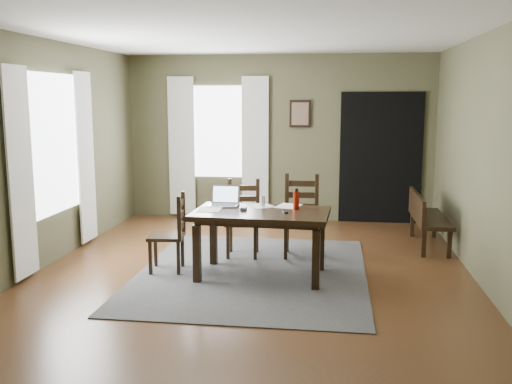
# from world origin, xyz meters

# --- Properties ---
(ground) EXTENTS (5.00, 6.00, 0.01)m
(ground) POSITION_xyz_m (0.00, 0.00, -0.01)
(ground) COLOR #492C16
(room_shell) EXTENTS (5.02, 6.02, 2.71)m
(room_shell) POSITION_xyz_m (0.00, 0.00, 1.80)
(room_shell) COLOR #4E4D33
(room_shell) RESTS_ON ground
(rug) EXTENTS (2.60, 3.20, 0.01)m
(rug) POSITION_xyz_m (0.00, 0.00, 0.01)
(rug) COLOR #383838
(rug) RESTS_ON ground
(dining_table) EXTENTS (1.54, 0.97, 0.75)m
(dining_table) POSITION_xyz_m (0.12, -0.13, 0.67)
(dining_table) COLOR black
(dining_table) RESTS_ON rug
(chair_end) EXTENTS (0.44, 0.44, 0.91)m
(chair_end) POSITION_xyz_m (-0.95, -0.07, 0.45)
(chair_end) COLOR black
(chair_end) RESTS_ON rug
(chair_back_left) EXTENTS (0.45, 0.45, 0.97)m
(chair_back_left) POSITION_xyz_m (-0.22, 0.72, 0.48)
(chair_back_left) COLOR black
(chair_back_left) RESTS_ON rug
(chair_back_right) EXTENTS (0.46, 0.47, 1.03)m
(chair_back_right) POSITION_xyz_m (0.51, 0.81, 0.51)
(chair_back_right) COLOR black
(chair_back_right) RESTS_ON rug
(bench) EXTENTS (0.42, 1.29, 0.73)m
(bench) POSITION_xyz_m (2.15, 1.50, 0.44)
(bench) COLOR black
(bench) RESTS_ON ground
(laptop) EXTENTS (0.34, 0.27, 0.23)m
(laptop) POSITION_xyz_m (-0.35, 0.15, 0.82)
(laptop) COLOR #B7B7BC
(laptop) RESTS_ON dining_table
(computer_mouse) EXTENTS (0.06, 0.10, 0.03)m
(computer_mouse) POSITION_xyz_m (-0.08, -0.11, 0.78)
(computer_mouse) COLOR #3F3F42
(computer_mouse) RESTS_ON dining_table
(tv_remote) EXTENTS (0.08, 0.16, 0.02)m
(tv_remote) POSITION_xyz_m (0.39, -0.18, 0.77)
(tv_remote) COLOR black
(tv_remote) RESTS_ON dining_table
(drinking_glass) EXTENTS (0.06, 0.06, 0.14)m
(drinking_glass) POSITION_xyz_m (0.10, 0.10, 0.83)
(drinking_glass) COLOR silver
(drinking_glass) RESTS_ON dining_table
(water_bottle) EXTENTS (0.09, 0.09, 0.24)m
(water_bottle) POSITION_xyz_m (0.50, 0.01, 0.87)
(water_bottle) COLOR maroon
(water_bottle) RESTS_ON dining_table
(paper_a) EXTENTS (0.28, 0.35, 0.00)m
(paper_a) POSITION_xyz_m (-0.47, -0.13, 0.76)
(paper_a) COLOR white
(paper_a) RESTS_ON dining_table
(paper_c) EXTENTS (0.37, 0.39, 0.00)m
(paper_c) POSITION_xyz_m (0.07, 0.17, 0.76)
(paper_c) COLOR white
(paper_c) RESTS_ON dining_table
(paper_d) EXTENTS (0.32, 0.37, 0.00)m
(paper_d) POSITION_xyz_m (0.40, 0.19, 0.76)
(paper_d) COLOR white
(paper_d) RESTS_ON dining_table
(window_left) EXTENTS (0.01, 1.30, 1.70)m
(window_left) POSITION_xyz_m (-2.47, 0.20, 1.45)
(window_left) COLOR white
(window_left) RESTS_ON ground
(window_back) EXTENTS (1.00, 0.01, 1.50)m
(window_back) POSITION_xyz_m (-1.00, 2.97, 1.45)
(window_back) COLOR white
(window_back) RESTS_ON ground
(curtain_left_near) EXTENTS (0.03, 0.48, 2.30)m
(curtain_left_near) POSITION_xyz_m (-2.44, -0.62, 1.20)
(curtain_left_near) COLOR silver
(curtain_left_near) RESTS_ON ground
(curtain_left_far) EXTENTS (0.03, 0.48, 2.30)m
(curtain_left_far) POSITION_xyz_m (-2.44, 1.02, 1.20)
(curtain_left_far) COLOR silver
(curtain_left_far) RESTS_ON ground
(curtain_back_left) EXTENTS (0.44, 0.03, 2.30)m
(curtain_back_left) POSITION_xyz_m (-1.62, 2.94, 1.20)
(curtain_back_left) COLOR silver
(curtain_back_left) RESTS_ON ground
(curtain_back_right) EXTENTS (0.44, 0.03, 2.30)m
(curtain_back_right) POSITION_xyz_m (-0.38, 2.94, 1.20)
(curtain_back_right) COLOR silver
(curtain_back_right) RESTS_ON ground
(framed_picture) EXTENTS (0.34, 0.03, 0.44)m
(framed_picture) POSITION_xyz_m (0.35, 2.97, 1.75)
(framed_picture) COLOR black
(framed_picture) RESTS_ON ground
(doorway_back) EXTENTS (1.30, 0.03, 2.10)m
(doorway_back) POSITION_xyz_m (1.65, 2.97, 1.05)
(doorway_back) COLOR black
(doorway_back) RESTS_ON ground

